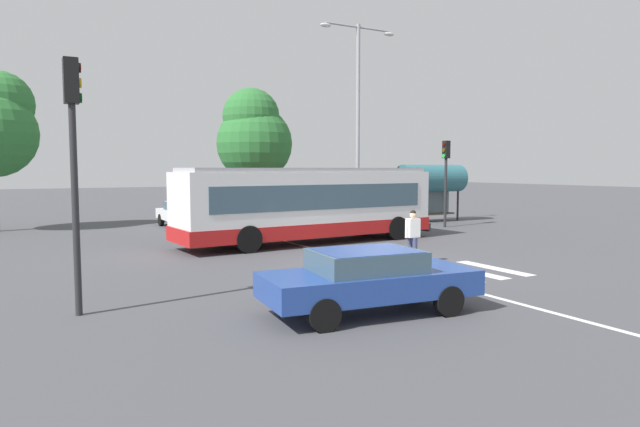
% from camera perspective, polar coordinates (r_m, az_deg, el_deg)
% --- Properties ---
extents(ground_plane, '(160.00, 160.00, 0.00)m').
position_cam_1_polar(ground_plane, '(17.79, 6.58, -5.19)').
color(ground_plane, '#47474C').
extents(city_transit_bus, '(11.19, 3.28, 3.06)m').
position_cam_1_polar(city_transit_bus, '(22.53, -1.17, 0.97)').
color(city_transit_bus, black).
rests_on(city_transit_bus, ground_plane).
extents(pedestrian_crossing_street, '(0.58, 0.39, 1.72)m').
position_cam_1_polar(pedestrian_crossing_street, '(17.86, 9.53, -2.05)').
color(pedestrian_crossing_street, '#333856').
rests_on(pedestrian_crossing_street, ground_plane).
extents(foreground_sedan, '(4.66, 2.27, 1.35)m').
position_cam_1_polar(foreground_sedan, '(11.65, 5.00, -6.56)').
color(foreground_sedan, black).
rests_on(foreground_sedan, ground_plane).
extents(parked_car_white, '(1.94, 4.53, 1.35)m').
position_cam_1_polar(parked_car_white, '(29.29, -13.80, 0.07)').
color(parked_car_white, black).
rests_on(parked_car_white, ground_plane).
extents(parked_car_teal, '(1.90, 4.51, 1.35)m').
position_cam_1_polar(parked_car_teal, '(30.12, -9.27, 0.27)').
color(parked_car_teal, black).
rests_on(parked_car_teal, ground_plane).
extents(parked_car_red, '(1.99, 4.56, 1.35)m').
position_cam_1_polar(parked_car_red, '(31.50, -4.54, 0.50)').
color(parked_car_red, black).
rests_on(parked_car_red, ground_plane).
extents(traffic_light_near_corner, '(0.33, 0.32, 5.23)m').
position_cam_1_polar(traffic_light_near_corner, '(12.31, -24.03, 6.33)').
color(traffic_light_near_corner, '#28282B').
rests_on(traffic_light_near_corner, ground_plane).
extents(traffic_light_far_corner, '(0.33, 0.32, 4.46)m').
position_cam_1_polar(traffic_light_far_corner, '(29.30, 12.82, 4.48)').
color(traffic_light_far_corner, '#28282B').
rests_on(traffic_light_far_corner, ground_plane).
extents(bus_stop_shelter, '(4.17, 1.54, 3.25)m').
position_cam_1_polar(bus_stop_shelter, '(32.08, 11.36, 3.45)').
color(bus_stop_shelter, '#28282B').
rests_on(bus_stop_shelter, ground_plane).
extents(twin_arm_street_lamp, '(4.43, 0.32, 10.36)m').
position_cam_1_polar(twin_arm_street_lamp, '(29.06, 3.92, 10.99)').
color(twin_arm_street_lamp, '#939399').
rests_on(twin_arm_street_lamp, ground_plane).
extents(background_tree_right, '(4.81, 4.81, 8.11)m').
position_cam_1_polar(background_tree_right, '(35.82, -6.86, 7.94)').
color(background_tree_right, brown).
rests_on(background_tree_right, ground_plane).
extents(crosswalk_painted_stripes, '(6.39, 2.82, 0.01)m').
position_cam_1_polar(crosswalk_painted_stripes, '(15.77, 9.94, -6.48)').
color(crosswalk_painted_stripes, silver).
rests_on(crosswalk_painted_stripes, ground_plane).
extents(lane_center_line, '(0.16, 24.00, 0.01)m').
position_cam_1_polar(lane_center_line, '(19.24, 2.21, -4.41)').
color(lane_center_line, silver).
rests_on(lane_center_line, ground_plane).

